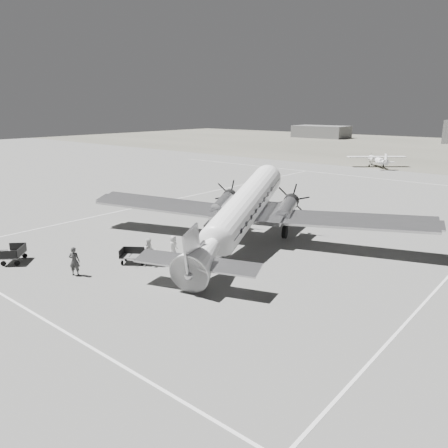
{
  "coord_description": "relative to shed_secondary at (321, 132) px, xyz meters",
  "views": [
    {
      "loc": [
        17.57,
        -23.27,
        10.14
      ],
      "look_at": [
        -1.46,
        -0.6,
        2.2
      ],
      "focal_mm": 35.0,
      "sensor_mm": 36.0,
      "label": 1
    }
  ],
  "objects": [
    {
      "name": "baggage_cart_far",
      "position": [
        43.76,
        -126.04,
        -1.45
      ],
      "size": [
        2.34,
        2.33,
        1.09
      ],
      "primitive_type": null,
      "rotation": [
        0.0,
        0.0,
        -0.78
      ],
      "color": "#5D5D5D",
      "rests_on": "ground"
    },
    {
      "name": "ground",
      "position": [
        55.0,
        -115.0,
        -2.0
      ],
      "size": [
        260.0,
        260.0,
        0.0
      ],
      "primitive_type": "plane",
      "color": "slate",
      "rests_on": "ground"
    },
    {
      "name": "passenger",
      "position": [
        51.23,
        -118.36,
        -1.24
      ],
      "size": [
        0.64,
        0.84,
        1.52
      ],
      "primitive_type": "imported",
      "rotation": [
        0.0,
        0.0,
        1.8
      ],
      "color": "#B8B7B5",
      "rests_on": "ground"
    },
    {
      "name": "light_plane_left",
      "position": [
        43.98,
        -62.62,
        -0.95
      ],
      "size": [
        13.08,
        12.89,
        2.11
      ],
      "primitive_type": null,
      "rotation": [
        0.0,
        0.0,
        0.71
      ],
      "color": "white",
      "rests_on": "ground"
    },
    {
      "name": "taxi_line_left",
      "position": [
        37.0,
        -105.0,
        -1.99
      ],
      "size": [
        0.15,
        60.0,
        0.01
      ],
      "primitive_type": "cube",
      "color": "silver",
      "rests_on": "ground"
    },
    {
      "name": "taxi_line_horizon",
      "position": [
        55.0,
        -75.0,
        -1.99
      ],
      "size": [
        90.0,
        0.15,
        0.01
      ],
      "primitive_type": "cube",
      "color": "silver",
      "rests_on": "ground"
    },
    {
      "name": "shed_secondary",
      "position": [
        0.0,
        0.0,
        0.0
      ],
      "size": [
        18.0,
        10.0,
        4.0
      ],
      "primitive_type": "cube",
      "color": "#5D5D5D",
      "rests_on": "ground"
    },
    {
      "name": "ground_crew",
      "position": [
        49.1,
        -124.72,
        -1.07
      ],
      "size": [
        0.81,
        0.76,
        1.85
      ],
      "primitive_type": "imported",
      "rotation": [
        0.0,
        0.0,
        3.79
      ],
      "color": "#303030",
      "rests_on": "ground"
    },
    {
      "name": "dc3_airliner",
      "position": [
        53.54,
        -113.6,
        0.61
      ],
      "size": [
        32.21,
        27.08,
        5.23
      ],
      "primitive_type": null,
      "rotation": [
        0.0,
        0.0,
        0.34
      ],
      "color": "#B9B9BC",
      "rests_on": "ground"
    },
    {
      "name": "taxi_line_near",
      "position": [
        55.0,
        -129.0,
        -1.99
      ],
      "size": [
        60.0,
        0.15,
        0.01
      ],
      "primitive_type": "cube",
      "color": "silver",
      "rests_on": "ground"
    },
    {
      "name": "baggage_cart_near",
      "position": [
        50.16,
        -120.99,
        -1.5
      ],
      "size": [
        2.18,
        2.06,
        1.01
      ],
      "primitive_type": null,
      "rotation": [
        0.0,
        0.0,
        0.61
      ],
      "color": "#5D5D5D",
      "rests_on": "ground"
    },
    {
      "name": "ramp_agent",
      "position": [
        51.33,
        -120.56,
        -1.07
      ],
      "size": [
        0.99,
        1.11,
        1.87
      ],
      "primitive_type": "imported",
      "rotation": [
        0.0,
        0.0,
        1.19
      ],
      "color": "silver",
      "rests_on": "ground"
    },
    {
      "name": "taxi_line_right",
      "position": [
        67.0,
        -115.0,
        -1.99
      ],
      "size": [
        0.15,
        80.0,
        0.01
      ],
      "primitive_type": "cube",
      "color": "silver",
      "rests_on": "ground"
    }
  ]
}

